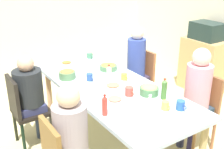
# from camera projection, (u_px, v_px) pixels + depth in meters

# --- Properties ---
(ground_plane) EXTENTS (6.32, 6.32, 0.00)m
(ground_plane) POSITION_uv_depth(u_px,v_px,m) (112.00, 144.00, 3.45)
(ground_plane) COLOR #C4BB85
(wall_left) EXTENTS (0.12, 5.07, 2.60)m
(wall_left) POSITION_uv_depth(u_px,v_px,m) (30.00, 9.00, 5.05)
(wall_left) COLOR silver
(wall_left) RESTS_ON ground_plane
(dining_table) EXTENTS (2.23, 0.96, 0.78)m
(dining_table) POSITION_uv_depth(u_px,v_px,m) (112.00, 93.00, 3.18)
(dining_table) COLOR silver
(dining_table) RESTS_ON ground_plane
(chair_0) EXTENTS (0.40, 0.40, 0.90)m
(chair_0) POSITION_uv_depth(u_px,v_px,m) (200.00, 107.00, 3.26)
(chair_0) COLOR #915E3D
(chair_0) RESTS_ON ground_plane
(person_0) EXTENTS (0.30, 0.30, 1.24)m
(person_0) POSITION_uv_depth(u_px,v_px,m) (197.00, 92.00, 3.13)
(person_0) COLOR #2D2954
(person_0) RESTS_ON ground_plane
(chair_1) EXTENTS (0.40, 0.40, 0.90)m
(chair_1) POSITION_uv_depth(u_px,v_px,m) (24.00, 108.00, 3.25)
(chair_1) COLOR black
(chair_1) RESTS_ON ground_plane
(person_1) EXTENTS (0.33, 0.33, 1.13)m
(person_1) POSITION_uv_depth(u_px,v_px,m) (30.00, 92.00, 3.23)
(person_1) COLOR #283448
(person_1) RESTS_ON ground_plane
(chair_2) EXTENTS (0.40, 0.40, 0.90)m
(chair_2) POSITION_uv_depth(u_px,v_px,m) (140.00, 77.00, 4.12)
(chair_2) COLOR olive
(chair_2) RESTS_ON ground_plane
(person_2) EXTENTS (0.30, 0.30, 1.27)m
(person_2) POSITION_uv_depth(u_px,v_px,m) (135.00, 64.00, 3.99)
(person_2) COLOR #252F4D
(person_2) RESTS_ON ground_plane
(person_3) EXTENTS (0.30, 0.30, 1.20)m
(person_3) POSITION_uv_depth(u_px,v_px,m) (72.00, 137.00, 2.36)
(person_3) COLOR #2F2C4D
(person_3) RESTS_ON ground_plane
(plate_0) EXTENTS (0.26, 0.26, 0.04)m
(plate_0) POSITION_uv_depth(u_px,v_px,m) (113.00, 86.00, 3.14)
(plate_0) COLOR silver
(plate_0) RESTS_ON dining_table
(plate_1) EXTENTS (0.25, 0.25, 0.04)m
(plate_1) POSITION_uv_depth(u_px,v_px,m) (115.00, 100.00, 2.83)
(plate_1) COLOR silver
(plate_1) RESTS_ON dining_table
(plate_2) EXTENTS (0.23, 0.23, 0.04)m
(plate_2) POSITION_uv_depth(u_px,v_px,m) (67.00, 63.00, 3.85)
(plate_2) COLOR white
(plate_2) RESTS_ON dining_table
(bowl_0) EXTENTS (0.20, 0.20, 0.10)m
(bowl_0) POSITION_uv_depth(u_px,v_px,m) (149.00, 90.00, 2.96)
(bowl_0) COLOR #4B7B4C
(bowl_0) RESTS_ON dining_table
(bowl_1) EXTENTS (0.20, 0.20, 0.11)m
(bowl_1) POSITION_uv_depth(u_px,v_px,m) (67.00, 74.00, 3.37)
(bowl_1) COLOR #537D50
(bowl_1) RESTS_ON dining_table
(bowl_2) EXTENTS (0.23, 0.23, 0.09)m
(bowl_2) POSITION_uv_depth(u_px,v_px,m) (108.00, 67.00, 3.64)
(bowl_2) COLOR #4E7A50
(bowl_2) RESTS_ON dining_table
(cup_0) EXTENTS (0.11, 0.07, 0.08)m
(cup_0) POSITION_uv_depth(u_px,v_px,m) (124.00, 77.00, 3.33)
(cup_0) COLOR yellow
(cup_0) RESTS_ON dining_table
(cup_1) EXTENTS (0.11, 0.07, 0.08)m
(cup_1) POSITION_uv_depth(u_px,v_px,m) (165.00, 106.00, 2.66)
(cup_1) COLOR #ECC454
(cup_1) RESTS_ON dining_table
(cup_2) EXTENTS (0.11, 0.07, 0.09)m
(cup_2) POSITION_uv_depth(u_px,v_px,m) (90.00, 77.00, 3.31)
(cup_2) COLOR #2F5495
(cup_2) RESTS_ON dining_table
(cup_3) EXTENTS (0.12, 0.09, 0.10)m
(cup_3) POSITION_uv_depth(u_px,v_px,m) (129.00, 91.00, 2.93)
(cup_3) COLOR #C44D42
(cup_3) RESTS_ON dining_table
(cup_4) EXTENTS (0.12, 0.08, 0.09)m
(cup_4) POSITION_uv_depth(u_px,v_px,m) (181.00, 105.00, 2.65)
(cup_4) COLOR #2C5EA6
(cup_4) RESTS_ON dining_table
(cup_5) EXTENTS (0.12, 0.09, 0.07)m
(cup_5) POSITION_uv_depth(u_px,v_px,m) (90.00, 56.00, 4.09)
(cup_5) COLOR #488261
(cup_5) RESTS_ON dining_table
(bottle_0) EXTENTS (0.06, 0.06, 0.20)m
(bottle_0) POSITION_uv_depth(u_px,v_px,m) (109.00, 73.00, 3.27)
(bottle_0) COLOR silver
(bottle_0) RESTS_ON dining_table
(bottle_1) EXTENTS (0.06, 0.06, 0.21)m
(bottle_1) POSITION_uv_depth(u_px,v_px,m) (150.00, 106.00, 2.54)
(bottle_1) COLOR silver
(bottle_1) RESTS_ON dining_table
(bottle_2) EXTENTS (0.06, 0.06, 0.23)m
(bottle_2) POSITION_uv_depth(u_px,v_px,m) (164.00, 89.00, 2.84)
(bottle_2) COLOR #43752F
(bottle_2) RESTS_ON dining_table
(bottle_3) EXTENTS (0.05, 0.05, 0.21)m
(bottle_3) POSITION_uv_depth(u_px,v_px,m) (105.00, 106.00, 2.54)
(bottle_3) COLOR red
(bottle_3) RESTS_ON dining_table
(side_cabinet) EXTENTS (0.70, 0.44, 0.90)m
(side_cabinet) POSITION_uv_depth(u_px,v_px,m) (202.00, 65.00, 4.77)
(side_cabinet) COLOR tan
(side_cabinet) RESTS_ON ground_plane
(microwave) EXTENTS (0.48, 0.36, 0.28)m
(microwave) POSITION_uv_depth(u_px,v_px,m) (207.00, 31.00, 4.55)
(microwave) COLOR #1C2F2D
(microwave) RESTS_ON side_cabinet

